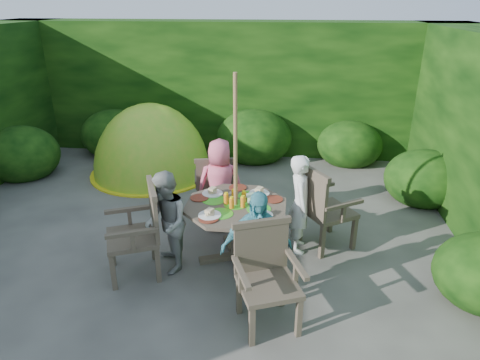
# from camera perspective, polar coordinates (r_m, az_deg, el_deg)

# --- Properties ---
(ground) EXTENTS (60.00, 60.00, 0.00)m
(ground) POSITION_cam_1_polar(r_m,az_deg,el_deg) (5.49, -7.77, -8.87)
(ground) COLOR #46433E
(ground) RESTS_ON ground
(hedge_enclosure) EXTENTS (9.00, 9.00, 2.50)m
(hedge_enclosure) POSITION_cam_1_polar(r_m,az_deg,el_deg) (6.18, -5.34, 7.63)
(hedge_enclosure) COLOR black
(hedge_enclosure) RESTS_ON ground
(patio_table) EXTENTS (1.61, 1.61, 0.86)m
(patio_table) POSITION_cam_1_polar(r_m,az_deg,el_deg) (4.94, -0.53, -4.43)
(patio_table) COLOR #3E3428
(patio_table) RESTS_ON ground
(parasol_pole) EXTENTS (0.06, 0.06, 2.20)m
(parasol_pole) POSITION_cam_1_polar(r_m,az_deg,el_deg) (4.73, -0.59, 0.90)
(parasol_pole) COLOR brown
(parasol_pole) RESTS_ON ground
(garden_chair_right) EXTENTS (0.78, 0.81, 1.02)m
(garden_chair_right) POSITION_cam_1_polar(r_m,az_deg,el_deg) (5.31, 10.95, -3.54)
(garden_chair_right) COLOR #3E3428
(garden_chair_right) RESTS_ON ground
(garden_chair_left) EXTENTS (0.74, 0.77, 1.02)m
(garden_chair_left) POSITION_cam_1_polar(r_m,az_deg,el_deg) (4.85, -13.21, -6.52)
(garden_chair_left) COLOR #3E3428
(garden_chair_left) RESTS_ON ground
(garden_chair_back) EXTENTS (0.63, 0.58, 0.90)m
(garden_chair_back) POSITION_cam_1_polar(r_m,az_deg,el_deg) (5.96, -3.41, -0.78)
(garden_chair_back) COLOR #3E3428
(garden_chair_back) RESTS_ON ground
(garden_chair_front) EXTENTS (0.73, 0.69, 0.96)m
(garden_chair_front) POSITION_cam_1_polar(r_m,az_deg,el_deg) (4.09, 3.46, -12.38)
(garden_chair_front) COLOR #3E3428
(garden_chair_front) RESTS_ON ground
(child_right) EXTENTS (0.33, 0.47, 1.23)m
(child_right) POSITION_cam_1_polar(r_m,az_deg,el_deg) (5.18, 8.04, -3.18)
(child_right) COLOR white
(child_right) RESTS_ON ground
(child_left) EXTENTS (0.64, 0.71, 1.19)m
(child_left) POSITION_cam_1_polar(r_m,az_deg,el_deg) (4.83, -9.83, -5.65)
(child_left) COLOR #989994
(child_left) RESTS_ON ground
(child_back) EXTENTS (0.67, 0.50, 1.24)m
(child_back) POSITION_cam_1_polar(r_m,az_deg,el_deg) (5.64, -2.66, -0.66)
(child_back) COLOR #E75F7D
(child_back) RESTS_ON ground
(child_front) EXTENTS (0.78, 0.49, 1.23)m
(child_front) POSITION_cam_1_polar(r_m,az_deg,el_deg) (4.27, 2.22, -9.09)
(child_front) COLOR #4A9FAD
(child_front) RESTS_ON ground
(dome_tent) EXTENTS (2.31, 2.31, 2.49)m
(dome_tent) POSITION_cam_1_polar(r_m,az_deg,el_deg) (7.84, -11.54, 0.99)
(dome_tent) COLOR #7DCB27
(dome_tent) RESTS_ON ground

